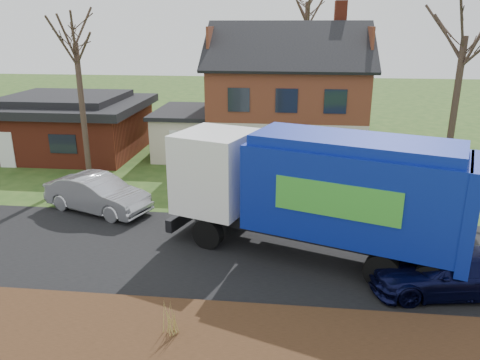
# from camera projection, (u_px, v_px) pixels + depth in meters

# --- Properties ---
(ground) EXTENTS (120.00, 120.00, 0.00)m
(ground) POSITION_uv_depth(u_px,v_px,m) (223.00, 253.00, 17.06)
(ground) COLOR #264517
(ground) RESTS_ON ground
(road) EXTENTS (80.00, 7.00, 0.02)m
(road) POSITION_uv_depth(u_px,v_px,m) (223.00, 253.00, 17.06)
(road) COLOR black
(road) RESTS_ON ground
(mulch_verge) EXTENTS (80.00, 3.50, 0.30)m
(mulch_verge) POSITION_uv_depth(u_px,v_px,m) (193.00, 343.00, 12.02)
(mulch_verge) COLOR black
(mulch_verge) RESTS_ON ground
(main_house) EXTENTS (12.95, 8.95, 9.26)m
(main_house) POSITION_uv_depth(u_px,v_px,m) (279.00, 91.00, 28.74)
(main_house) COLOR beige
(main_house) RESTS_ON ground
(ranch_house) EXTENTS (9.80, 8.20, 3.70)m
(ranch_house) POSITION_uv_depth(u_px,v_px,m) (67.00, 124.00, 30.00)
(ranch_house) COLOR maroon
(ranch_house) RESTS_ON ground
(garbage_truck) EXTENTS (10.77, 6.14, 4.47)m
(garbage_truck) POSITION_uv_depth(u_px,v_px,m) (320.00, 188.00, 16.06)
(garbage_truck) COLOR black
(garbage_truck) RESTS_ON ground
(silver_sedan) EXTENTS (5.20, 3.33, 1.62)m
(silver_sedan) POSITION_uv_depth(u_px,v_px,m) (97.00, 194.00, 20.65)
(silver_sedan) COLOR #A9AAB1
(silver_sedan) RESTS_ON ground
(navy_wagon) EXTENTS (5.03, 2.58, 1.40)m
(navy_wagon) POSITION_uv_depth(u_px,v_px,m) (449.00, 272.00, 14.37)
(navy_wagon) COLOR black
(navy_wagon) RESTS_ON ground
(tree_front_west) EXTENTS (3.29, 3.29, 9.77)m
(tree_front_west) POSITION_uv_depth(u_px,v_px,m) (73.00, 21.00, 22.84)
(tree_front_west) COLOR #443328
(tree_front_west) RESTS_ON ground
(tree_front_east) EXTENTS (3.81, 3.81, 10.57)m
(tree_front_east) POSITION_uv_depth(u_px,v_px,m) (469.00, 9.00, 22.09)
(tree_front_east) COLOR #3D2D24
(tree_front_east) RESTS_ON ground
(grass_clump_mid) EXTENTS (0.33, 0.27, 0.91)m
(grass_clump_mid) POSITION_uv_depth(u_px,v_px,m) (170.00, 319.00, 11.99)
(grass_clump_mid) COLOR #A79549
(grass_clump_mid) RESTS_ON mulch_verge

